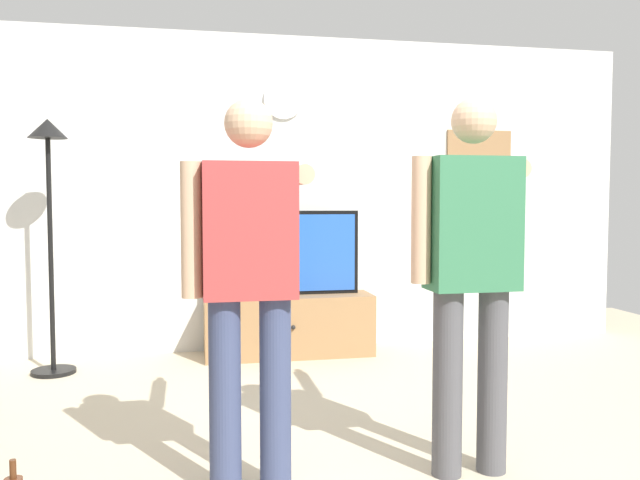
% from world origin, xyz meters
% --- Properties ---
extents(back_wall, '(6.40, 0.10, 2.70)m').
position_xyz_m(back_wall, '(0.00, 2.95, 1.35)').
color(back_wall, silver).
rests_on(back_wall, ground_plane).
extents(tv_stand, '(1.39, 0.43, 0.51)m').
position_xyz_m(tv_stand, '(0.03, 2.60, 0.25)').
color(tv_stand, '#997047').
rests_on(tv_stand, ground_plane).
extents(television, '(1.19, 0.07, 0.70)m').
position_xyz_m(television, '(0.03, 2.65, 0.85)').
color(television, black).
rests_on(television, tv_stand).
extents(wall_clock, '(0.34, 0.03, 0.34)m').
position_xyz_m(wall_clock, '(0.03, 2.89, 2.15)').
color(wall_clock, white).
extents(framed_picture, '(0.62, 0.04, 0.62)m').
position_xyz_m(framed_picture, '(1.84, 2.90, 1.62)').
color(framed_picture, '#997047').
extents(floor_lamp, '(0.32, 0.32, 1.89)m').
position_xyz_m(floor_lamp, '(-1.78, 2.40, 1.35)').
color(floor_lamp, black).
rests_on(floor_lamp, ground_plane).
extents(person_standing_nearer_lamp, '(0.58, 0.78, 1.73)m').
position_xyz_m(person_standing_nearer_lamp, '(-0.52, 0.13, 0.98)').
color(person_standing_nearer_lamp, '#384266').
rests_on(person_standing_nearer_lamp, ground_plane).
extents(person_standing_nearer_couch, '(0.59, 0.78, 1.76)m').
position_xyz_m(person_standing_nearer_couch, '(0.51, 0.13, 1.00)').
color(person_standing_nearer_couch, '#4C4C51').
rests_on(person_standing_nearer_couch, ground_plane).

